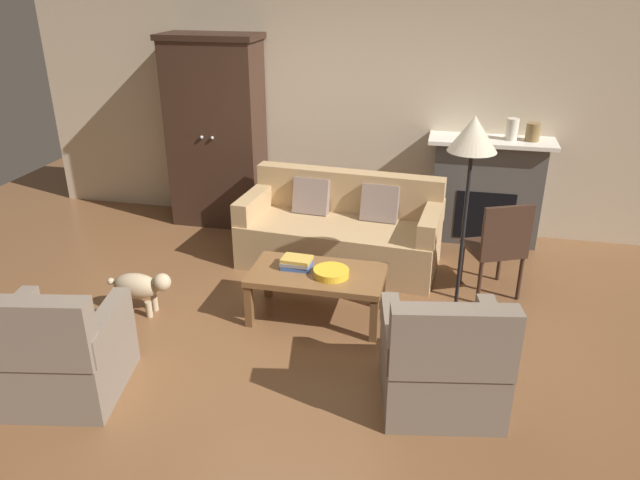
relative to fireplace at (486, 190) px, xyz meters
The scene contains 15 objects.
ground_plane 2.83m from the fireplace, 124.00° to the right, with size 9.60×9.60×0.00m, color brown.
back_wall 1.78m from the fireplace, behind, with size 7.20×0.10×2.80m, color beige.
fireplace is the anchor object (origin of this frame).
armoire 2.99m from the fireplace, behind, with size 1.06×0.57×2.09m.
couch 1.66m from the fireplace, 148.04° to the right, with size 1.98×1.00×0.86m.
coffee_table 2.41m from the fireplace, 125.18° to the right, with size 1.10×0.60×0.42m.
fruit_bowl 2.37m from the fireplace, 122.14° to the right, with size 0.29×0.29×0.06m, color gold.
book_stack 2.48m from the fireplace, 129.16° to the right, with size 0.25×0.18×0.09m.
mantel_vase_cream 0.68m from the fireplace, ahead, with size 0.12×0.12×0.22m, color beige.
mantel_vase_bronze 0.75m from the fireplace, ahead, with size 0.14×0.14×0.18m, color olive.
armchair_near_left 4.39m from the fireplace, 130.55° to the right, with size 0.89×0.89×0.88m.
armchair_near_right 2.90m from the fireplace, 96.67° to the right, with size 0.89×0.89×0.88m.
side_chair_wooden 1.27m from the fireplace, 86.70° to the right, with size 0.58×0.58×0.90m.
floor_lamp 2.10m from the fireplace, 97.77° to the right, with size 0.36×0.36×1.74m.
dog 3.63m from the fireplace, 142.20° to the right, with size 0.57×0.21×0.39m.
Camera 1 is at (1.14, -3.94, 2.66)m, focal length 33.82 mm.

